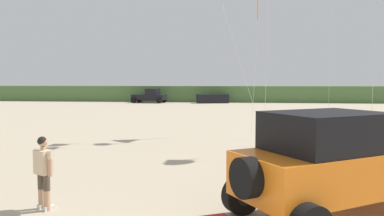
% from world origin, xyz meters
% --- Properties ---
extents(dune_ridge, '(90.00, 6.92, 2.28)m').
position_xyz_m(dune_ridge, '(0.99, 51.93, 1.14)').
color(dune_ridge, '#4C703D').
rests_on(dune_ridge, ground_plane).
extents(jeep, '(4.95, 4.34, 2.26)m').
position_xyz_m(jeep, '(3.66, 4.05, 1.20)').
color(jeep, orange).
rests_on(jeep, ground_plane).
extents(person_watching, '(0.56, 0.44, 1.67)m').
position_xyz_m(person_watching, '(-2.72, 3.75, 0.94)').
color(person_watching, tan).
rests_on(person_watching, ground_plane).
extents(distant_pickup, '(4.82, 2.97, 1.98)m').
position_xyz_m(distant_pickup, '(-10.36, 46.34, 0.94)').
color(distant_pickup, black).
rests_on(distant_pickup, ground_plane).
extents(distant_sedan, '(4.51, 2.80, 1.20)m').
position_xyz_m(distant_sedan, '(-1.70, 46.70, 0.60)').
color(distant_sedan, black).
rests_on(distant_sedan, ground_plane).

